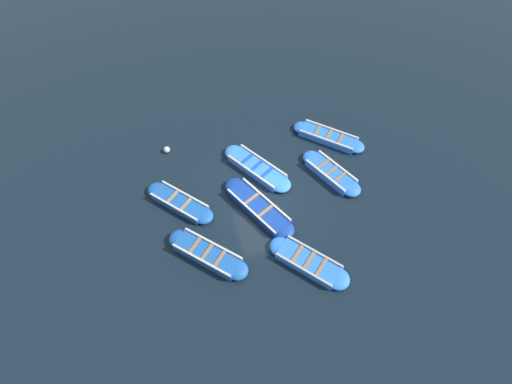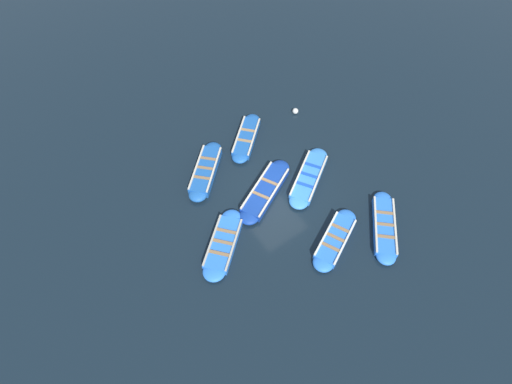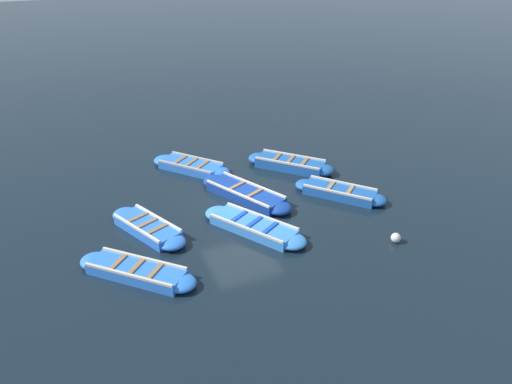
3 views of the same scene
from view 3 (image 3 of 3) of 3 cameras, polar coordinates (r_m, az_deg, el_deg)
ground_plane at (r=17.77m, az=-1.76°, el=-1.45°), size 120.00×120.00×0.00m
boat_drifting at (r=20.36m, az=3.94°, el=3.20°), size 3.22×3.16×0.46m
boat_end_of_row at (r=20.40m, az=-7.43°, el=2.95°), size 3.26×3.00×0.38m
boat_tucked at (r=16.22m, az=-0.26°, el=-3.97°), size 3.72×2.83×0.38m
boat_far_corner at (r=14.67m, az=-13.48°, el=-8.82°), size 3.12×3.26×0.38m
boat_bow_out at (r=18.48m, az=9.55°, el=-0.02°), size 3.10×2.90×0.40m
boat_alongside at (r=18.11m, az=-1.22°, el=-0.20°), size 3.98×2.62×0.41m
boat_stern_in at (r=16.53m, az=-12.28°, el=-4.00°), size 3.38×2.21×0.39m
buoy_orange_near at (r=16.28m, az=15.69°, el=-5.06°), size 0.31×0.31×0.31m
buoy_yellow_far at (r=15.81m, az=3.10°, el=-5.04°), size 0.29×0.29×0.29m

